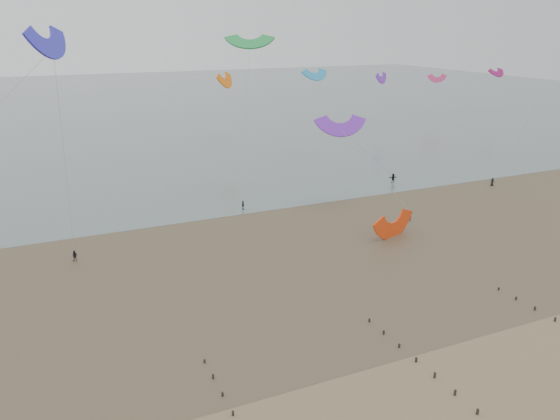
{
  "coord_description": "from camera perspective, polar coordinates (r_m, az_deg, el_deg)",
  "views": [
    {
      "loc": [
        -25.3,
        -30.41,
        29.65
      ],
      "look_at": [
        0.81,
        28.0,
        8.0
      ],
      "focal_mm": 35.0,
      "sensor_mm": 36.0,
      "label": 1
    }
  ],
  "objects": [
    {
      "name": "ground",
      "position": [
        49.44,
        13.19,
        -18.73
      ],
      "size": [
        500.0,
        500.0,
        0.0
      ],
      "primitive_type": "plane",
      "color": "brown",
      "rests_on": "ground"
    },
    {
      "name": "sea_and_shore",
      "position": [
        74.36,
        -5.48,
        -4.89
      ],
      "size": [
        500.0,
        665.0,
        0.03
      ],
      "color": "#475654",
      "rests_on": "ground"
    },
    {
      "name": "kitesurfers",
      "position": [
        93.87,
        2.4,
        0.81
      ],
      "size": [
        128.02,
        24.15,
        1.87
      ],
      "color": "black",
      "rests_on": "ground"
    },
    {
      "name": "grounded_kite",
      "position": [
        82.7,
        11.72,
        -2.73
      ],
      "size": [
        9.07,
        8.02,
        4.18
      ],
      "primitive_type": null,
      "rotation": [
        1.54,
        0.0,
        0.32
      ],
      "color": "#EA3B0E",
      "rests_on": "ground"
    },
    {
      "name": "kites_airborne",
      "position": [
        119.64,
        -16.88,
        14.61
      ],
      "size": [
        256.27,
        109.73,
        42.24
      ],
      "color": "#2793CC",
      "rests_on": "ground"
    }
  ]
}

